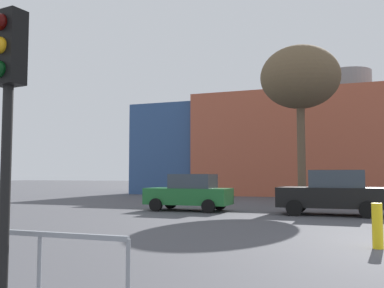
# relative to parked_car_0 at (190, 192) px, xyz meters

# --- Properties ---
(building_backdrop) EXTENTS (36.94, 10.11, 10.50)m
(building_backdrop) POSITION_rel_parked_car_0_xyz_m (7.15, 19.35, 3.37)
(building_backdrop) COLOR #B2563D
(building_backdrop) RESTS_ON ground_plane
(parked_car_0) EXTENTS (4.03, 1.98, 1.75)m
(parked_car_0) POSITION_rel_parked_car_0_xyz_m (0.00, 0.00, 0.00)
(parked_car_0) COLOR #1E662D
(parked_car_0) RESTS_ON ground_plane
(parked_car_1) EXTENTS (4.41, 2.16, 1.91)m
(parked_car_1) POSITION_rel_parked_car_0_xyz_m (6.49, 0.00, 0.08)
(parked_car_1) COLOR black
(parked_car_1) RESTS_ON ground_plane
(traffic_light_near_left) EXTENTS (0.39, 0.38, 3.66)m
(traffic_light_near_left) POSITION_rel_parked_car_0_xyz_m (3.44, -15.40, 1.83)
(traffic_light_near_left) COLOR black
(traffic_light_near_left) RESTS_ON ground_plane
(bare_tree_0) EXTENTS (4.55, 4.55, 9.16)m
(bare_tree_0) POSITION_rel_parked_car_0_xyz_m (4.64, 5.81, 6.40)
(bare_tree_0) COLOR brown
(bare_tree_0) RESTS_ON ground_plane
(bollard_yellow_2) EXTENTS (0.24, 0.24, 1.05)m
(bollard_yellow_2) POSITION_rel_parked_car_0_xyz_m (7.79, -8.39, -0.34)
(bollard_yellow_2) COLOR yellow
(bollard_yellow_2) RESTS_ON ground_plane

